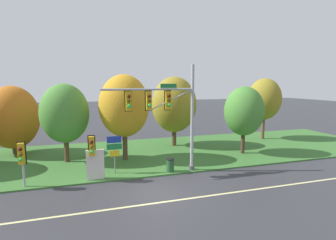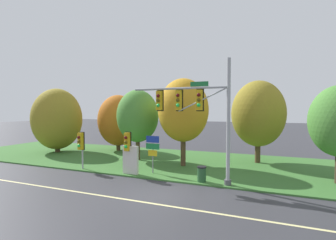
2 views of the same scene
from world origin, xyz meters
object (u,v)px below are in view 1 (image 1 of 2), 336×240
Objects in this scene: route_sign_post at (114,149)px; info_kiosk at (95,165)px; traffic_signal_mast at (166,109)px; pedestrian_signal_near_kerb at (22,156)px; tree_behind_signpost at (65,113)px; tree_right_far at (244,111)px; pedestrian_signal_further_along at (92,149)px; tree_left_of_mast at (13,117)px; tree_tall_centre at (174,105)px; tree_furthest_back at (264,99)px; tree_mid_verge at (124,106)px; trash_bin at (170,165)px.

route_sign_post is 1.68m from info_kiosk.
pedestrian_signal_near_kerb is (-8.73, -0.13, -2.47)m from traffic_signal_mast.
tree_right_far is (14.46, -1.81, -0.09)m from tree_behind_signpost.
pedestrian_signal_further_along is 1.11m from info_kiosk.
tree_left_of_mast is 0.88× the size of tree_tall_centre.
tree_left_of_mast reaches higher than info_kiosk.
pedestrian_signal_near_kerb is at bearing -179.17° from traffic_signal_mast.
tree_tall_centre is 10.35m from tree_furthest_back.
tree_left_of_mast is at bearing 135.99° from route_sign_post.
pedestrian_signal_further_along is 5.23m from tree_mid_verge.
tree_tall_centre is 3.52× the size of info_kiosk.
traffic_signal_mast is 1.11× the size of tree_furthest_back.
pedestrian_signal_further_along is 0.49× the size of tree_right_far.
tree_right_far is at bearing 20.27° from trash_bin.
route_sign_post is 4.15m from tree_mid_verge.
tree_tall_centre reaches higher than tree_behind_signpost.
tree_tall_centre is (11.72, 7.46, 2.09)m from pedestrian_signal_near_kerb.
trash_bin is (-7.50, -2.77, -3.21)m from tree_right_far.
pedestrian_signal_further_along is 1.74m from route_sign_post.
pedestrian_signal_near_kerb is 7.98m from tree_mid_verge.
tree_left_of_mast is (-7.70, 7.44, 1.47)m from route_sign_post.
tree_left_of_mast reaches higher than pedestrian_signal_further_along.
info_kiosk is at bearing -66.27° from tree_behind_signpost.
info_kiosk is (-4.67, 0.08, -3.44)m from traffic_signal_mast.
tree_left_of_mast is 3.08× the size of info_kiosk.
pedestrian_signal_near_kerb is at bearing -160.97° from tree_furthest_back.
tree_furthest_back is at bearing -1.89° from tree_left_of_mast.
traffic_signal_mast reaches higher than tree_tall_centre.
tree_right_far is (11.18, 1.97, 1.97)m from route_sign_post.
pedestrian_signal_further_along is 5.31m from tree_behind_signpost.
traffic_signal_mast is 5.38m from pedestrian_signal_further_along.
info_kiosk is (-18.01, -7.40, -3.40)m from tree_furthest_back.
route_sign_post is (1.46, 0.90, -0.32)m from pedestrian_signal_further_along.
info_kiosk reaches higher than trash_bin.
traffic_signal_mast reaches higher than tree_furthest_back.
pedestrian_signal_near_kerb is at bearing -178.87° from trash_bin.
traffic_signal_mast is 1.21× the size of tree_behind_signpost.
trash_bin is (-2.71, -7.28, -3.53)m from tree_tall_centre.
traffic_signal_mast is 2.56× the size of pedestrian_signal_further_along.
tree_furthest_back is (24.42, -0.81, 1.16)m from tree_left_of_mast.
traffic_signal_mast is 8.32m from tree_right_far.
tree_tall_centre is 10.99m from info_kiosk.
tree_furthest_back is at bearing 22.35° from info_kiosk.
pedestrian_signal_near_kerb is at bearing -147.53° from tree_tall_centre.
tree_mid_verge is at bearing -26.39° from tree_left_of_mast.
tree_behind_signpost is at bearing 172.88° from tree_right_far.
traffic_signal_mast is 2.69× the size of pedestrian_signal_near_kerb.
pedestrian_signal_further_along is at bearing -136.72° from tree_tall_centre.
pedestrian_signal_near_kerb is at bearing -178.84° from pedestrian_signal_further_along.
traffic_signal_mast is at bearing -169.76° from trash_bin.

